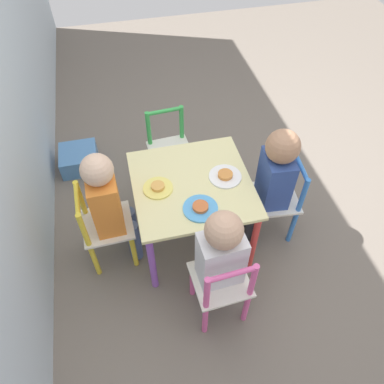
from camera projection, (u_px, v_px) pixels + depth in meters
ground_plane at (192, 236)px, 2.28m from camera, size 6.00×6.00×0.00m
kids_table at (192, 192)px, 1.97m from camera, size 0.61×0.61×0.48m
chair_pink at (222, 286)px, 1.77m from camera, size 0.28×0.28×0.53m
chair_blue at (277, 200)px, 2.12m from camera, size 0.28×0.28×0.53m
chair_yellow at (104, 227)px, 2.00m from camera, size 0.27×0.27×0.53m
chair_green at (170, 152)px, 2.39m from camera, size 0.28×0.28×0.53m
child_left at (219, 254)px, 1.67m from camera, size 0.22×0.21×0.74m
child_front at (273, 176)px, 1.97m from camera, size 0.21×0.23×0.76m
child_back at (109, 202)px, 1.86m from camera, size 0.20×0.21×0.77m
plate_left at (200, 208)px, 1.80m from camera, size 0.17×0.17×0.03m
plate_front at (225, 176)px, 1.94m from camera, size 0.17×0.17×0.03m
plate_back at (158, 188)px, 1.89m from camera, size 0.15×0.15×0.03m
storage_bin at (79, 159)px, 2.62m from camera, size 0.25×0.25×0.14m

